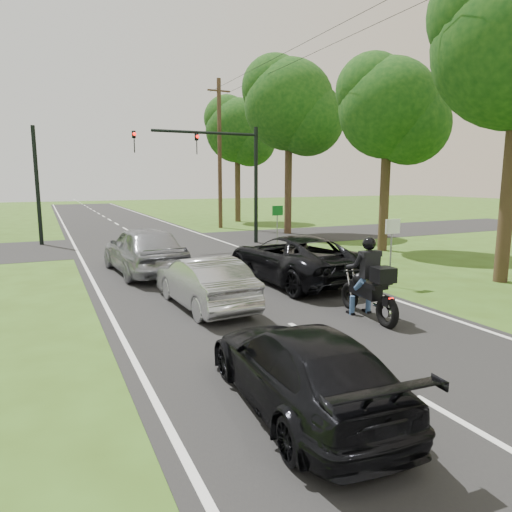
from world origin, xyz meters
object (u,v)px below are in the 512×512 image
at_px(utility_pole_far, 220,154).
at_px(sign_white, 392,236).
at_px(silver_sedan, 204,282).
at_px(dark_suv, 293,258).
at_px(silver_suv, 144,249).
at_px(traffic_signal, 222,163).
at_px(motorcycle_rider, 370,287).
at_px(sign_green, 277,217).
at_px(dark_car_behind, 301,367).

xyz_separation_m(utility_pole_far, sign_white, (-1.50, -19.02, -3.49)).
xyz_separation_m(silver_sedan, sign_white, (6.04, -0.24, 0.92)).
bearing_deg(dark_suv, silver_suv, -41.17).
xyz_separation_m(silver_suv, traffic_signal, (5.22, 5.72, 3.26)).
height_order(silver_suv, traffic_signal, traffic_signal).
bearing_deg(utility_pole_far, motorcycle_rider, -101.24).
relative_size(motorcycle_rider, traffic_signal, 0.37).
relative_size(silver_suv, sign_green, 2.38).
bearing_deg(utility_pole_far, dark_suv, -102.85).
distance_m(motorcycle_rider, dark_suv, 4.36).
xyz_separation_m(dark_suv, dark_car_behind, (-4.09, -7.43, -0.16)).
xyz_separation_m(silver_sedan, dark_car_behind, (-0.45, -5.72, -0.06)).
relative_size(motorcycle_rider, utility_pole_far, 0.23).
relative_size(dark_suv, utility_pole_far, 0.55).
bearing_deg(sign_white, traffic_signal, 97.05).
xyz_separation_m(silver_suv, dark_car_behind, (0.09, -10.78, -0.25)).
xyz_separation_m(dark_car_behind, traffic_signal, (5.13, 16.50, 3.52)).
bearing_deg(utility_pole_far, silver_sedan, -111.87).
relative_size(dark_car_behind, traffic_signal, 0.66).
bearing_deg(sign_white, dark_suv, 140.89).
xyz_separation_m(dark_suv, traffic_signal, (1.03, 9.07, 3.36)).
bearing_deg(traffic_signal, sign_green, -62.62).
distance_m(silver_suv, sign_white, 8.48).
distance_m(utility_pole_far, sign_green, 11.63).
bearing_deg(dark_car_behind, sign_white, -135.90).
distance_m(silver_suv, sign_green, 7.33).
bearing_deg(dark_suv, sign_white, 138.42).
xyz_separation_m(silver_suv, sign_white, (6.58, -5.30, 0.72)).
bearing_deg(utility_pole_far, traffic_signal, -109.68).
relative_size(motorcycle_rider, dark_car_behind, 0.56).
bearing_deg(motorcycle_rider, sign_green, 79.35).
bearing_deg(silver_sedan, motorcycle_rider, 137.73).
xyz_separation_m(silver_suv, utility_pole_far, (8.08, 13.72, 4.21)).
bearing_deg(dark_suv, traffic_signal, -98.95).
height_order(motorcycle_rider, utility_pole_far, utility_pole_far).
xyz_separation_m(motorcycle_rider, silver_suv, (-3.82, 7.70, 0.09)).
height_order(dark_car_behind, utility_pole_far, utility_pole_far).
bearing_deg(traffic_signal, dark_car_behind, -107.26).
bearing_deg(sign_green, silver_sedan, -128.80).
xyz_separation_m(traffic_signal, utility_pole_far, (2.86, 8.00, 0.95)).
relative_size(dark_suv, silver_sedan, 1.36).
xyz_separation_m(motorcycle_rider, sign_white, (2.76, 2.40, 0.81)).
distance_m(silver_sedan, utility_pole_far, 20.71).
relative_size(silver_sedan, sign_green, 1.91).
height_order(motorcycle_rider, dark_suv, motorcycle_rider).
bearing_deg(dark_suv, silver_sedan, 22.61).
xyz_separation_m(silver_sedan, sign_green, (6.24, 7.76, 0.92)).
bearing_deg(motorcycle_rider, dark_car_behind, -135.27).
distance_m(dark_car_behind, utility_pole_far, 26.15).
distance_m(dark_suv, silver_sedan, 4.02).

